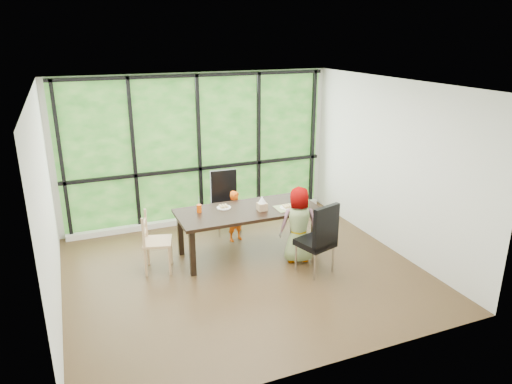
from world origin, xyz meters
TOP-DOWN VIEW (x-y plane):
  - ground at (0.00, 0.00)m, footprint 5.00×5.00m
  - back_wall at (0.00, 2.25)m, footprint 5.00×0.00m
  - foliage_backdrop at (0.00, 2.23)m, footprint 4.80×0.02m
  - window_mullions at (0.00, 2.19)m, footprint 4.80×0.06m
  - window_sill at (0.00, 2.15)m, footprint 4.80×0.12m
  - dining_table at (0.28, 0.55)m, footprint 2.22×1.03m
  - chair_window_leather at (0.26, 1.48)m, footprint 0.49×0.49m
  - chair_interior_leather at (0.96, -0.38)m, footprint 0.57×0.57m
  - chair_end_beech at (-1.13, 0.54)m, footprint 0.50×0.51m
  - child_toddler at (0.28, 1.10)m, footprint 0.36×0.28m
  - child_older at (0.93, 0.03)m, footprint 0.66×0.52m
  - placemat at (0.90, 0.36)m, footprint 0.42×0.31m
  - plate_far at (-0.04, 0.74)m, footprint 0.22×0.22m
  - plate_near at (0.87, 0.36)m, footprint 0.23×0.23m
  - orange_cup at (-0.44, 0.71)m, footprint 0.08×0.08m
  - green_cup at (1.16, 0.28)m, footprint 0.08×0.08m
  - white_mug at (1.29, 0.60)m, footprint 0.08×0.08m
  - tissue_box at (0.47, 0.43)m, footprint 0.14×0.14m
  - crepe_rolls_far at (-0.04, 0.74)m, footprint 0.15×0.12m
  - crepe_rolls_near at (0.87, 0.36)m, footprint 0.15×0.12m
  - straw_white at (-0.44, 0.71)m, footprint 0.01×0.04m
  - straw_pink at (1.16, 0.28)m, footprint 0.01×0.04m
  - tissue at (0.47, 0.43)m, footprint 0.12×0.12m

SIDE VIEW (x-z plane):
  - ground at x=0.00m, z-range 0.00..0.00m
  - window_sill at x=0.00m, z-range 0.00..0.10m
  - dining_table at x=0.28m, z-range 0.00..0.75m
  - child_toddler at x=0.28m, z-range 0.00..0.87m
  - chair_end_beech at x=-1.13m, z-range 0.00..0.90m
  - chair_window_leather at x=0.26m, z-range 0.00..1.08m
  - chair_interior_leather at x=0.96m, z-range 0.00..1.08m
  - child_older at x=0.93m, z-range 0.00..1.18m
  - placemat at x=0.90m, z-range 0.75..0.76m
  - plate_far at x=-0.04m, z-range 0.75..0.76m
  - plate_near at x=0.87m, z-range 0.75..0.76m
  - crepe_rolls_far at x=-0.04m, z-range 0.76..0.80m
  - crepe_rolls_near at x=0.87m, z-range 0.76..0.80m
  - white_mug at x=1.29m, z-range 0.75..0.83m
  - tissue_box at x=0.47m, z-range 0.75..0.87m
  - orange_cup at x=-0.44m, z-range 0.75..0.87m
  - green_cup at x=1.16m, z-range 0.75..0.87m
  - straw_white at x=-0.44m, z-range 0.81..1.01m
  - straw_pink at x=1.16m, z-range 0.81..1.01m
  - tissue at x=0.47m, z-range 0.87..0.98m
  - back_wall at x=0.00m, z-range -1.15..3.85m
  - foliage_backdrop at x=0.00m, z-range 0.03..2.67m
  - window_mullions at x=0.00m, z-range 0.03..2.67m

